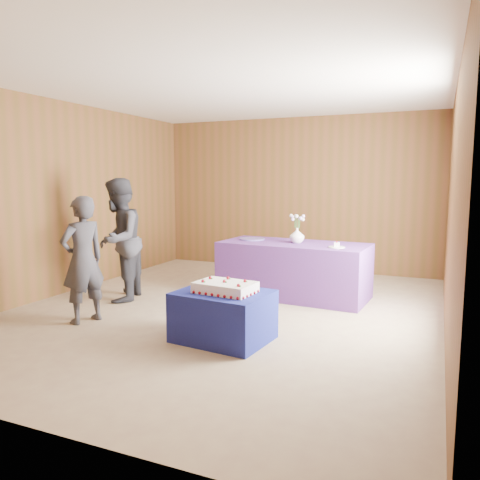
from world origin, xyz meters
The scene contains 13 objects.
ground centered at (0.00, 0.00, 0.00)m, with size 6.00×6.00×0.00m, color tan.
room_shell centered at (0.00, 0.00, 1.80)m, with size 5.04×6.04×2.72m.
cake_table centered at (0.43, -0.97, 0.25)m, with size 0.90×0.70×0.50m, color navy.
serving_table centered at (0.57, 1.03, 0.38)m, with size 2.00×0.90×0.75m, color #532E7F.
sheet_cake centered at (0.47, -0.99, 0.55)m, with size 0.64×0.47×0.14m.
vase centered at (0.61, 1.03, 0.85)m, with size 0.20×0.20×0.21m, color white.
flower_spray centered at (0.61, 1.03, 1.09)m, with size 0.21×0.21×0.16m.
platter centered at (-0.09, 1.12, 0.76)m, with size 0.37×0.37×0.02m, color #6352A4.
plate centered at (1.20, 0.81, 0.76)m, with size 0.21×0.21×0.01m, color silver.
cake_slice centered at (1.20, 0.81, 0.79)m, with size 0.07×0.06×0.08m.
knife centered at (1.21, 0.68, 0.75)m, with size 0.26×0.02×0.00m, color #B9B9BD.
guest_left centered at (-1.28, -1.04, 0.72)m, with size 0.52×0.34×1.44m, color #35363F.
guest_right centered at (-1.51, -0.09, 0.82)m, with size 0.80×0.62×1.64m, color #34353F.
Camera 1 is at (2.39, -5.11, 1.62)m, focal length 35.00 mm.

